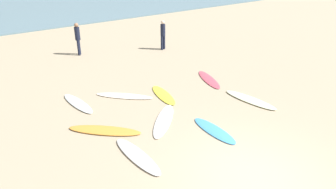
{
  "coord_description": "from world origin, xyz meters",
  "views": [
    {
      "loc": [
        -5.89,
        -4.51,
        5.83
      ],
      "look_at": [
        0.68,
        5.2,
        0.3
      ],
      "focal_mm": 35.12,
      "sensor_mm": 36.0,
      "label": 1
    }
  ],
  "objects_px": {
    "surfboard_3": "(105,130)",
    "surfboard_6": "(78,103)",
    "surfboard_4": "(137,156)",
    "beachgoer_mid": "(78,37)",
    "surfboard_0": "(124,96)",
    "surfboard_2": "(214,130)",
    "surfboard_1": "(163,95)",
    "beachgoer_far": "(163,33)",
    "surfboard_8": "(250,100)",
    "surfboard_5": "(209,79)",
    "surfboard_7": "(164,120)"
  },
  "relations": [
    {
      "from": "surfboard_2",
      "to": "surfboard_3",
      "type": "xyz_separation_m",
      "value": [
        -3.06,
        2.05,
        0.01
      ]
    },
    {
      "from": "surfboard_4",
      "to": "surfboard_5",
      "type": "height_order",
      "value": "surfboard_4"
    },
    {
      "from": "surfboard_2",
      "to": "surfboard_0",
      "type": "bearing_deg",
      "value": 107.6
    },
    {
      "from": "surfboard_7",
      "to": "surfboard_3",
      "type": "bearing_deg",
      "value": -150.64
    },
    {
      "from": "surfboard_3",
      "to": "beachgoer_mid",
      "type": "bearing_deg",
      "value": -152.39
    },
    {
      "from": "surfboard_0",
      "to": "surfboard_8",
      "type": "xyz_separation_m",
      "value": [
        4.0,
        -3.17,
        0.01
      ]
    },
    {
      "from": "beachgoer_mid",
      "to": "beachgoer_far",
      "type": "relative_size",
      "value": 1.05
    },
    {
      "from": "surfboard_3",
      "to": "surfboard_7",
      "type": "distance_m",
      "value": 2.09
    },
    {
      "from": "surfboard_1",
      "to": "surfboard_2",
      "type": "xyz_separation_m",
      "value": [
        -0.12,
        -3.29,
        -0.0
      ]
    },
    {
      "from": "surfboard_2",
      "to": "beachgoer_mid",
      "type": "distance_m",
      "value": 10.49
    },
    {
      "from": "surfboard_7",
      "to": "surfboard_8",
      "type": "height_order",
      "value": "surfboard_8"
    },
    {
      "from": "surfboard_4",
      "to": "beachgoer_mid",
      "type": "relative_size",
      "value": 1.28
    },
    {
      "from": "surfboard_5",
      "to": "surfboard_6",
      "type": "distance_m",
      "value": 5.94
    },
    {
      "from": "surfboard_2",
      "to": "surfboard_7",
      "type": "relative_size",
      "value": 0.81
    },
    {
      "from": "surfboard_1",
      "to": "surfboard_4",
      "type": "xyz_separation_m",
      "value": [
        -2.97,
        -3.12,
        0.01
      ]
    },
    {
      "from": "surfboard_1",
      "to": "surfboard_3",
      "type": "xyz_separation_m",
      "value": [
        -3.18,
        -1.24,
        0.01
      ]
    },
    {
      "from": "beachgoer_mid",
      "to": "beachgoer_far",
      "type": "xyz_separation_m",
      "value": [
        4.42,
        -1.8,
        -0.05
      ]
    },
    {
      "from": "beachgoer_far",
      "to": "surfboard_0",
      "type": "bearing_deg",
      "value": -155.8
    },
    {
      "from": "surfboard_1",
      "to": "beachgoer_far",
      "type": "relative_size",
      "value": 1.19
    },
    {
      "from": "surfboard_3",
      "to": "surfboard_4",
      "type": "bearing_deg",
      "value": 48.74
    },
    {
      "from": "surfboard_1",
      "to": "surfboard_6",
      "type": "height_order",
      "value": "surfboard_6"
    },
    {
      "from": "surfboard_0",
      "to": "beachgoer_mid",
      "type": "relative_size",
      "value": 1.34
    },
    {
      "from": "surfboard_3",
      "to": "beachgoer_mid",
      "type": "distance_m",
      "value": 8.7
    },
    {
      "from": "beachgoer_mid",
      "to": "surfboard_3",
      "type": "bearing_deg",
      "value": -166.53
    },
    {
      "from": "beachgoer_mid",
      "to": "beachgoer_far",
      "type": "height_order",
      "value": "beachgoer_mid"
    },
    {
      "from": "surfboard_5",
      "to": "surfboard_2",
      "type": "bearing_deg",
      "value": 70.08
    },
    {
      "from": "surfboard_0",
      "to": "beachgoer_mid",
      "type": "distance_m",
      "value": 6.39
    },
    {
      "from": "surfboard_1",
      "to": "beachgoer_mid",
      "type": "height_order",
      "value": "beachgoer_mid"
    },
    {
      "from": "surfboard_0",
      "to": "beachgoer_mid",
      "type": "bearing_deg",
      "value": -140.18
    },
    {
      "from": "surfboard_6",
      "to": "surfboard_0",
      "type": "bearing_deg",
      "value": 161.21
    },
    {
      "from": "surfboard_3",
      "to": "surfboard_8",
      "type": "distance_m",
      "value": 5.9
    },
    {
      "from": "surfboard_8",
      "to": "beachgoer_mid",
      "type": "distance_m",
      "value": 10.16
    },
    {
      "from": "beachgoer_far",
      "to": "surfboard_3",
      "type": "bearing_deg",
      "value": -154.0
    },
    {
      "from": "surfboard_8",
      "to": "surfboard_1",
      "type": "bearing_deg",
      "value": -49.79
    },
    {
      "from": "surfboard_0",
      "to": "surfboard_1",
      "type": "height_order",
      "value": "surfboard_1"
    },
    {
      "from": "surfboard_7",
      "to": "surfboard_8",
      "type": "bearing_deg",
      "value": 35.9
    },
    {
      "from": "surfboard_1",
      "to": "surfboard_2",
      "type": "distance_m",
      "value": 3.29
    },
    {
      "from": "surfboard_5",
      "to": "beachgoer_far",
      "type": "xyz_separation_m",
      "value": [
        0.83,
        5.1,
        0.92
      ]
    },
    {
      "from": "surfboard_0",
      "to": "surfboard_8",
      "type": "height_order",
      "value": "surfboard_8"
    },
    {
      "from": "surfboard_1",
      "to": "beachgoer_mid",
      "type": "bearing_deg",
      "value": -71.95
    },
    {
      "from": "surfboard_7",
      "to": "surfboard_2",
      "type": "bearing_deg",
      "value": -11.1
    },
    {
      "from": "surfboard_5",
      "to": "surfboard_7",
      "type": "xyz_separation_m",
      "value": [
        -3.8,
        -2.0,
        0.01
      ]
    },
    {
      "from": "beachgoer_far",
      "to": "beachgoer_mid",
      "type": "bearing_deg",
      "value": 139.28
    },
    {
      "from": "surfboard_6",
      "to": "surfboard_5",
      "type": "bearing_deg",
      "value": 163.65
    },
    {
      "from": "surfboard_3",
      "to": "surfboard_6",
      "type": "distance_m",
      "value": 2.45
    },
    {
      "from": "surfboard_3",
      "to": "surfboard_7",
      "type": "bearing_deg",
      "value": 117.55
    },
    {
      "from": "surfboard_4",
      "to": "surfboard_7",
      "type": "relative_size",
      "value": 0.93
    },
    {
      "from": "surfboard_2",
      "to": "surfboard_6",
      "type": "relative_size",
      "value": 0.92
    },
    {
      "from": "surfboard_2",
      "to": "beachgoer_mid",
      "type": "height_order",
      "value": "beachgoer_mid"
    },
    {
      "from": "surfboard_0",
      "to": "beachgoer_mid",
      "type": "xyz_separation_m",
      "value": [
        0.44,
        6.3,
        0.97
      ]
    }
  ]
}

